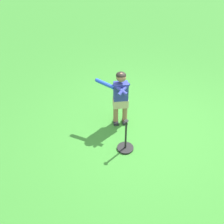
# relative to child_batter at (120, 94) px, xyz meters

# --- Properties ---
(ground_plane) EXTENTS (40.00, 40.00, 0.00)m
(ground_plane) POSITION_rel_child_batter_xyz_m (-0.59, -0.09, -0.65)
(ground_plane) COLOR #38842D
(child_batter) EXTENTS (0.64, 0.36, 1.08)m
(child_batter) POSITION_rel_child_batter_xyz_m (0.00, 0.00, 0.00)
(child_batter) COLOR #232328
(child_batter) RESTS_ON ground
(play_ball_midfield) EXTENTS (0.08, 0.08, 0.08)m
(play_ball_midfield) POSITION_rel_child_batter_xyz_m (0.55, -1.21, -0.61)
(play_ball_midfield) COLOR blue
(play_ball_midfield) RESTS_ON ground
(batting_tee) EXTENTS (0.28, 0.28, 0.62)m
(batting_tee) POSITION_rel_child_batter_xyz_m (-0.43, 0.55, -0.55)
(batting_tee) COLOR black
(batting_tee) RESTS_ON ground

